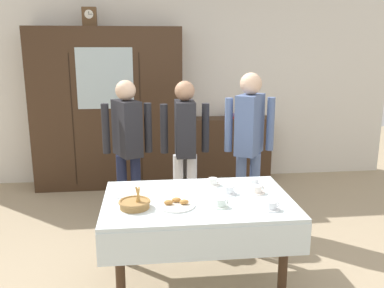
{
  "coord_description": "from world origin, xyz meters",
  "views": [
    {
      "loc": [
        -0.39,
        -3.27,
        1.92
      ],
      "look_at": [
        0.0,
        0.2,
        1.08
      ],
      "focal_mm": 38.66,
      "sensor_mm": 36.0,
      "label": 1
    }
  ],
  "objects_px": {
    "wall_cabinet": "(108,109)",
    "tea_cup_near_left": "(221,203)",
    "spoon_near_left": "(125,198)",
    "person_behind_table_right": "(127,139)",
    "bread_basket": "(135,204)",
    "spoon_mid_left": "(171,191)",
    "bookshelf_low": "(230,149)",
    "tea_cup_back_edge": "(254,183)",
    "person_near_right_end": "(185,139)",
    "tea_cup_near_right": "(257,190)",
    "tea_cup_center": "(272,206)",
    "book_stack": "(231,116)",
    "mantel_clock": "(89,17)",
    "dining_table": "(198,212)",
    "tea_cup_far_left": "(229,191)",
    "person_behind_table_left": "(249,136)",
    "tea_cup_mid_left": "(213,182)",
    "pastry_plate": "(176,204)"
  },
  "relations": [
    {
      "from": "wall_cabinet",
      "to": "tea_cup_near_left",
      "type": "distance_m",
      "value": 2.96
    },
    {
      "from": "spoon_near_left",
      "to": "person_behind_table_right",
      "type": "bearing_deg",
      "value": 91.1
    },
    {
      "from": "bread_basket",
      "to": "spoon_mid_left",
      "type": "distance_m",
      "value": 0.45
    },
    {
      "from": "bookshelf_low",
      "to": "spoon_near_left",
      "type": "height_order",
      "value": "bookshelf_low"
    },
    {
      "from": "tea_cup_back_edge",
      "to": "spoon_near_left",
      "type": "bearing_deg",
      "value": -171.04
    },
    {
      "from": "person_near_right_end",
      "to": "person_behind_table_right",
      "type": "height_order",
      "value": "person_behind_table_right"
    },
    {
      "from": "tea_cup_near_right",
      "to": "spoon_mid_left",
      "type": "relative_size",
      "value": 1.09
    },
    {
      "from": "wall_cabinet",
      "to": "bookshelf_low",
      "type": "xyz_separation_m",
      "value": [
        1.7,
        0.05,
        -0.62
      ]
    },
    {
      "from": "tea_cup_near_left",
      "to": "tea_cup_back_edge",
      "type": "height_order",
      "value": "same"
    },
    {
      "from": "person_behind_table_right",
      "to": "tea_cup_near_left",
      "type": "bearing_deg",
      "value": -62.46
    },
    {
      "from": "bookshelf_low",
      "to": "tea_cup_back_edge",
      "type": "relative_size",
      "value": 8.64
    },
    {
      "from": "tea_cup_center",
      "to": "spoon_mid_left",
      "type": "distance_m",
      "value": 0.86
    },
    {
      "from": "tea_cup_back_edge",
      "to": "bread_basket",
      "type": "xyz_separation_m",
      "value": [
        -1.01,
        -0.39,
        0.01
      ]
    },
    {
      "from": "book_stack",
      "to": "tea_cup_near_left",
      "type": "height_order",
      "value": "book_stack"
    },
    {
      "from": "mantel_clock",
      "to": "person_near_right_end",
      "type": "distance_m",
      "value": 2.19
    },
    {
      "from": "wall_cabinet",
      "to": "mantel_clock",
      "type": "xyz_separation_m",
      "value": [
        -0.18,
        -0.0,
        1.2
      ]
    },
    {
      "from": "tea_cup_back_edge",
      "to": "spoon_near_left",
      "type": "height_order",
      "value": "tea_cup_back_edge"
    },
    {
      "from": "wall_cabinet",
      "to": "bookshelf_low",
      "type": "height_order",
      "value": "wall_cabinet"
    },
    {
      "from": "tea_cup_back_edge",
      "to": "spoon_mid_left",
      "type": "bearing_deg",
      "value": -176.21
    },
    {
      "from": "dining_table",
      "to": "bread_basket",
      "type": "height_order",
      "value": "bread_basket"
    },
    {
      "from": "spoon_mid_left",
      "to": "person_near_right_end",
      "type": "height_order",
      "value": "person_near_right_end"
    },
    {
      "from": "tea_cup_center",
      "to": "mantel_clock",
      "type": "bearing_deg",
      "value": 119.29
    },
    {
      "from": "tea_cup_far_left",
      "to": "person_behind_table_right",
      "type": "relative_size",
      "value": 0.08
    },
    {
      "from": "bookshelf_low",
      "to": "tea_cup_near_right",
      "type": "distance_m",
      "value": 2.57
    },
    {
      "from": "dining_table",
      "to": "tea_cup_near_left",
      "type": "bearing_deg",
      "value": -46.93
    },
    {
      "from": "tea_cup_center",
      "to": "person_near_right_end",
      "type": "height_order",
      "value": "person_near_right_end"
    },
    {
      "from": "person_behind_table_left",
      "to": "tea_cup_near_left",
      "type": "bearing_deg",
      "value": -113.09
    },
    {
      "from": "tea_cup_near_left",
      "to": "spoon_mid_left",
      "type": "bearing_deg",
      "value": 131.69
    },
    {
      "from": "tea_cup_near_right",
      "to": "tea_cup_far_left",
      "type": "height_order",
      "value": "same"
    },
    {
      "from": "mantel_clock",
      "to": "tea_cup_center",
      "type": "relative_size",
      "value": 1.85
    },
    {
      "from": "tea_cup_back_edge",
      "to": "spoon_near_left",
      "type": "relative_size",
      "value": 1.09
    },
    {
      "from": "book_stack",
      "to": "spoon_near_left",
      "type": "distance_m",
      "value": 2.89
    },
    {
      "from": "wall_cabinet",
      "to": "bread_basket",
      "type": "bearing_deg",
      "value": -81.41
    },
    {
      "from": "dining_table",
      "to": "tea_cup_mid_left",
      "type": "distance_m",
      "value": 0.4
    },
    {
      "from": "bookshelf_low",
      "to": "person_behind_table_right",
      "type": "xyz_separation_m",
      "value": [
        -1.4,
        -1.37,
        0.49
      ]
    },
    {
      "from": "tea_cup_mid_left",
      "to": "pastry_plate",
      "type": "relative_size",
      "value": 0.46
    },
    {
      "from": "bookshelf_low",
      "to": "bread_basket",
      "type": "xyz_separation_m",
      "value": [
        -1.3,
        -2.75,
        0.31
      ]
    },
    {
      "from": "tea_cup_near_right",
      "to": "person_near_right_end",
      "type": "relative_size",
      "value": 0.08
    },
    {
      "from": "tea_cup_mid_left",
      "to": "spoon_near_left",
      "type": "distance_m",
      "value": 0.78
    },
    {
      "from": "tea_cup_far_left",
      "to": "pastry_plate",
      "type": "relative_size",
      "value": 0.46
    },
    {
      "from": "tea_cup_mid_left",
      "to": "spoon_mid_left",
      "type": "height_order",
      "value": "tea_cup_mid_left"
    },
    {
      "from": "book_stack",
      "to": "person_behind_table_right",
      "type": "height_order",
      "value": "person_behind_table_right"
    },
    {
      "from": "mantel_clock",
      "to": "book_stack",
      "type": "bearing_deg",
      "value": 1.56
    },
    {
      "from": "tea_cup_near_right",
      "to": "person_behind_table_left",
      "type": "bearing_deg",
      "value": 80.3
    },
    {
      "from": "wall_cabinet",
      "to": "mantel_clock",
      "type": "height_order",
      "value": "mantel_clock"
    },
    {
      "from": "spoon_mid_left",
      "to": "person_behind_table_right",
      "type": "distance_m",
      "value": 1.13
    },
    {
      "from": "tea_cup_near_left",
      "to": "tea_cup_back_edge",
      "type": "bearing_deg",
      "value": 49.76
    },
    {
      "from": "pastry_plate",
      "to": "spoon_near_left",
      "type": "relative_size",
      "value": 2.35
    },
    {
      "from": "person_near_right_end",
      "to": "tea_cup_mid_left",
      "type": "bearing_deg",
      "value": -79.84
    },
    {
      "from": "book_stack",
      "to": "bread_basket",
      "type": "bearing_deg",
      "value": -115.22
    }
  ]
}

